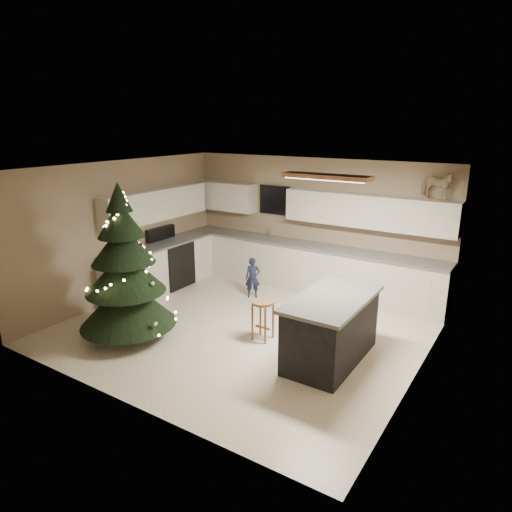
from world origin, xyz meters
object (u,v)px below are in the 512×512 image
object	(u,v)px
bar_stool	(263,311)
rocking_horse	(437,185)
island	(331,328)
toddler	(253,278)
christmas_tree	(125,277)

from	to	relation	value
bar_stool	rocking_horse	size ratio (longest dim) A/B	1.04
island	toddler	bearing A→B (deg)	147.52
island	christmas_tree	bearing A→B (deg)	-160.52
toddler	island	bearing A→B (deg)	-64.36
bar_stool	rocking_horse	world-z (taller)	rocking_horse
island	bar_stool	size ratio (longest dim) A/B	2.69
toddler	rocking_horse	bearing A→B (deg)	-11.71
island	rocking_horse	size ratio (longest dim) A/B	2.80
bar_stool	toddler	xyz separation A→B (m)	(-1.11, 1.42, -0.09)
bar_stool	rocking_horse	bearing A→B (deg)	53.65
bar_stool	toddler	bearing A→B (deg)	128.05
rocking_horse	island	bearing A→B (deg)	174.65
bar_stool	toddler	distance (m)	1.80
toddler	christmas_tree	bearing A→B (deg)	-137.78
toddler	bar_stool	bearing A→B (deg)	-83.83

